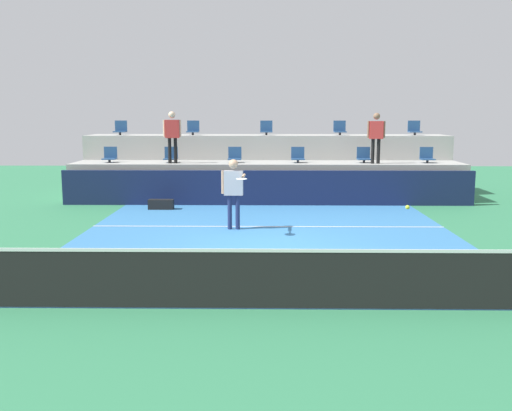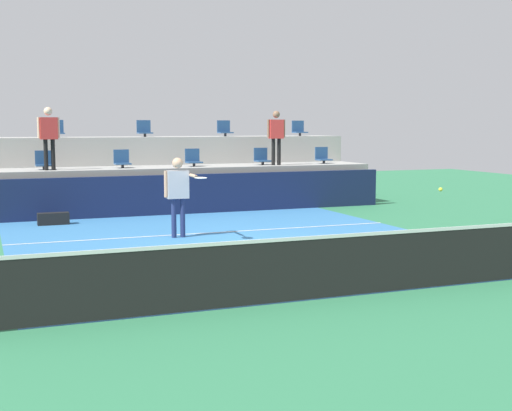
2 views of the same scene
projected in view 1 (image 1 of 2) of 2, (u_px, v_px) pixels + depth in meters
The scene contains 23 objects.
ground_plane at pixel (268, 248), 12.63m from camera, with size 40.00×40.00×0.00m, color #2D754C.
court_inner_paint at pixel (268, 238), 13.61m from camera, with size 9.00×10.00×0.01m, color teal.
court_service_line at pixel (268, 226), 15.00m from camera, with size 9.00×0.06×0.00m, color white.
tennis_net at pixel (270, 277), 8.60m from camera, with size 10.48×0.08×1.07m.
sponsor_backboard at pixel (267, 188), 18.47m from camera, with size 13.00×0.16×1.10m, color #141E42.
seating_tier_lower at pixel (267, 181), 19.74m from camera, with size 13.00×1.80×1.25m, color #9E9E99.
seating_tier_upper at pixel (267, 164), 21.45m from camera, with size 13.00×1.80×2.10m, color #9E9E99.
stadium_chair_lower_far_left at pixel (110, 156), 19.63m from camera, with size 0.44×0.40×0.52m.
stadium_chair_lower_left at pixel (171, 156), 19.59m from camera, with size 0.44×0.40×0.52m.
stadium_chair_lower_mid_left at pixel (235, 156), 19.56m from camera, with size 0.44×0.40×0.52m.
stadium_chair_lower_mid_right at pixel (298, 156), 19.53m from camera, with size 0.44×0.40×0.52m.
stadium_chair_lower_right at pixel (364, 156), 19.49m from camera, with size 0.44×0.40×0.52m.
stadium_chair_lower_far_right at pixel (427, 156), 19.46m from camera, with size 0.44×0.40×0.52m.
stadium_chair_upper_far_left at pixel (120, 129), 21.27m from camera, with size 0.44×0.40×0.52m.
stadium_chair_upper_left at pixel (193, 129), 21.23m from camera, with size 0.44×0.40×0.52m.
stadium_chair_upper_center at pixel (266, 129), 21.19m from camera, with size 0.44×0.40×0.52m.
stadium_chair_upper_right at pixel (340, 129), 21.15m from camera, with size 0.44×0.40×0.52m.
stadium_chair_upper_far_right at pixel (414, 129), 21.11m from camera, with size 0.44×0.40×0.52m.
tennis_player at pixel (234, 187), 14.47m from camera, with size 0.68×1.22×1.76m.
spectator_in_grey at pixel (172, 132), 19.09m from camera, with size 0.59×0.25×1.69m.
spectator_in_white at pixel (376, 133), 18.99m from camera, with size 0.58×0.23×1.64m.
tennis_ball at pixel (408, 207), 9.26m from camera, with size 0.07×0.07×0.07m.
equipment_bag at pixel (161, 204), 17.72m from camera, with size 0.76×0.28×0.30m, color black.
Camera 1 is at (-0.07, -12.33, 2.87)m, focal length 41.06 mm.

